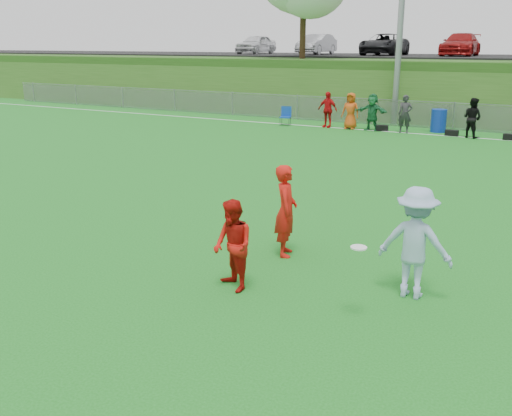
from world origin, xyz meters
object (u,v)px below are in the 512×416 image
Objects in this scene: player_red_center at (233,246)px; player_blue at (415,243)px; player_red_left at (286,211)px; frisbee at (359,248)px; recycling_bin at (439,121)px.

player_blue is (2.66, 1.15, 0.14)m from player_red_center.
player_red_left is 1.16× the size of player_red_center.
player_red_left is 2.87m from frisbee.
player_blue is 1.37m from frisbee.
player_red_left is at bearing -87.75° from recycling_bin.
player_red_left reaches higher than recycling_bin.
recycling_bin is (-0.63, 19.35, -0.24)m from player_red_center.
player_blue reaches higher than player_red_center.
player_red_left is at bearing 121.06° from player_red_center.
player_red_center reaches higher than frisbee.
frisbee is at bearing -156.37° from player_red_left.
player_red_left is 7.39× the size of frisbee.
player_blue reaches higher than player_red_left.
player_red_center is 2.18m from frisbee.
player_red_center is 6.38× the size of frisbee.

